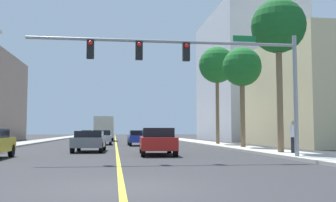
{
  "coord_description": "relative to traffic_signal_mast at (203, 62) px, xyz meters",
  "views": [
    {
      "loc": [
        -0.18,
        -9.39,
        1.33
      ],
      "look_at": [
        3.65,
        18.92,
        3.48
      ],
      "focal_mm": 42.29,
      "sensor_mm": 36.0,
      "label": 1
    }
  ],
  "objects": [
    {
      "name": "pedestrian",
      "position": [
        5.55,
        2.57,
        -3.47
      ],
      "size": [
        0.38,
        0.38,
        1.72
      ],
      "rotation": [
        0.0,
        0.0,
        1.03
      ],
      "color": "black",
      "rests_on": "sidewalk_right"
    },
    {
      "name": "car_blue",
      "position": [
        -1.77,
        17.9,
        -3.76
      ],
      "size": [
        2.0,
        3.84,
        1.36
      ],
      "rotation": [
        0.0,
        0.0,
        0.01
      ],
      "color": "#1E389E",
      "rests_on": "ground"
    },
    {
      "name": "car_red",
      "position": [
        -1.63,
        4.23,
        -3.71
      ],
      "size": [
        2.05,
        4.67,
        1.48
      ],
      "rotation": [
        0.0,
        0.0,
        -0.04
      ],
      "color": "red",
      "rests_on": "ground"
    },
    {
      "name": "delivery_truck",
      "position": [
        -5.3,
        34.82,
        -2.82
      ],
      "size": [
        2.47,
        7.09,
        3.12
      ],
      "rotation": [
        0.0,
        0.0,
        -0.01
      ],
      "color": "#194799",
      "rests_on": "ground"
    },
    {
      "name": "lane_marking_center",
      "position": [
        -3.8,
        33.82,
        -4.47
      ],
      "size": [
        0.16,
        144.0,
        0.01
      ],
      "primitive_type": "cube",
      "color": "yellow",
      "rests_on": "ground"
    },
    {
      "name": "palm_far",
      "position": [
        5.41,
        17.82,
        2.89
      ],
      "size": [
        3.38,
        3.38,
        8.98
      ],
      "color": "brown",
      "rests_on": "sidewalk_right"
    },
    {
      "name": "traffic_signal_mast",
      "position": [
        0.0,
        0.0,
        0.0
      ],
      "size": [
        12.41,
        0.36,
        5.7
      ],
      "color": "gray",
      "rests_on": "sidewalk_right"
    },
    {
      "name": "car_black",
      "position": [
        -8.26,
        45.95,
        -3.75
      ],
      "size": [
        1.93,
        4.54,
        1.4
      ],
      "rotation": [
        0.0,
        0.0,
        0.04
      ],
      "color": "black",
      "rests_on": "ground"
    },
    {
      "name": "palm_mid",
      "position": [
        5.41,
        10.63,
        1.52
      ],
      "size": [
        2.9,
        2.9,
        7.4
      ],
      "color": "brown",
      "rests_on": "sidewalk_right"
    },
    {
      "name": "car_silver",
      "position": [
        -5.17,
        21.02,
        -3.75
      ],
      "size": [
        1.87,
        4.58,
        1.38
      ],
      "rotation": [
        0.0,
        0.0,
        0.0
      ],
      "color": "#BCBCC1",
      "rests_on": "ground"
    },
    {
      "name": "building_right_far",
      "position": [
        14.69,
        36.87,
        4.46
      ],
      "size": [
        10.38,
        19.58,
        17.87
      ],
      "primitive_type": "cube",
      "color": "silver",
      "rests_on": "ground"
    },
    {
      "name": "car_gray",
      "position": [
        -5.56,
        8.1,
        -3.77
      ],
      "size": [
        2.03,
        4.31,
        1.32
      ],
      "rotation": [
        0.0,
        0.0,
        -0.03
      ],
      "color": "slate",
      "rests_on": "ground"
    },
    {
      "name": "ground",
      "position": [
        -3.8,
        33.82,
        -4.48
      ],
      "size": [
        192.0,
        192.0,
        0.0
      ],
      "primitive_type": "plane",
      "color": "#2D2D30"
    },
    {
      "name": "sidewalk_right",
      "position": [
        5.38,
        33.82,
        -4.4
      ],
      "size": [
        2.62,
        168.0,
        0.15
      ],
      "primitive_type": "cube",
      "color": "#B2ADA3",
      "rests_on": "ground"
    },
    {
      "name": "palm_near",
      "position": [
        5.18,
        3.43,
        2.69
      ],
      "size": [
        3.08,
        3.08,
        8.66
      ],
      "color": "brown",
      "rests_on": "sidewalk_right"
    },
    {
      "name": "sidewalk_left",
      "position": [
        -12.98,
        33.82,
        -4.4
      ],
      "size": [
        2.62,
        168.0,
        0.15
      ],
      "primitive_type": "cube",
      "color": "#9E9B93",
      "rests_on": "ground"
    }
  ]
}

